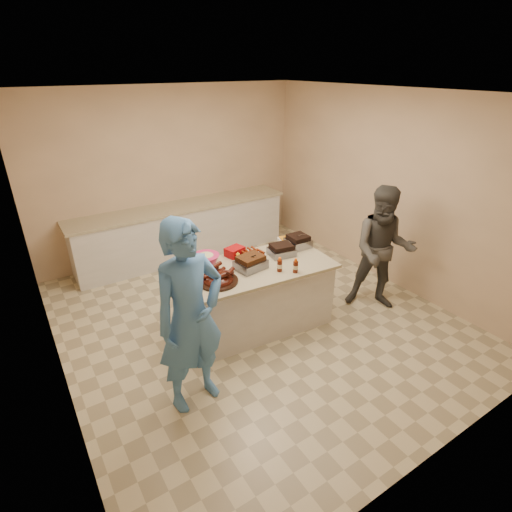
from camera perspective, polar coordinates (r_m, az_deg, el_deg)
room at (r=5.22m, az=-0.25°, el=-8.82°), size 4.50×5.00×2.70m
back_counter at (r=6.75m, az=-10.37°, el=3.50°), size 3.60×0.64×0.90m
island at (r=5.12m, az=0.31°, el=-9.59°), size 1.82×1.06×0.83m
rib_platter at (r=4.36m, az=-5.43°, el=-3.70°), size 0.57×0.57×0.18m
pulled_pork_tray at (r=4.61m, az=-0.76°, el=-1.80°), size 0.37×0.31×0.10m
brisket_tray at (r=4.94m, az=3.63°, el=0.13°), size 0.33×0.29×0.09m
roasting_pan at (r=5.19m, az=5.98°, el=1.32°), size 0.28×0.28×0.11m
coleslaw_bowl at (r=4.74m, az=-7.11°, el=-1.25°), size 0.34×0.34×0.22m
sausage_plate at (r=4.89m, az=-0.45°, el=-0.10°), size 0.34×0.34×0.05m
mac_cheese_dish at (r=5.29m, az=4.97°, el=1.86°), size 0.35×0.29×0.08m
bbq_bottle_a at (r=4.56m, az=3.37°, el=-2.18°), size 0.06×0.06×0.17m
bbq_bottle_b at (r=4.56m, az=5.63°, el=-2.32°), size 0.06×0.06×0.17m
mustard_bottle at (r=4.81m, az=-2.58°, el=-0.62°), size 0.05×0.05×0.12m
sauce_bowl at (r=4.86m, az=-2.41°, el=-0.32°), size 0.13×0.05×0.12m
plate_stack_large at (r=4.59m, az=-9.47°, el=-2.37°), size 0.25×0.25×0.03m
plate_stack_small at (r=4.38m, az=-8.38°, el=-3.75°), size 0.19×0.19×0.02m
plastic_cup at (r=4.71m, az=-8.15°, el=-1.45°), size 0.11×0.10×0.10m
basket_stack at (r=4.93m, az=-3.04°, el=0.05°), size 0.25×0.21×0.11m
guest_blue at (r=4.22m, az=-8.40°, el=-19.24°), size 0.95×1.95×0.45m
guest_gray at (r=5.71m, az=16.55°, el=-6.67°), size 1.72×1.75×0.63m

